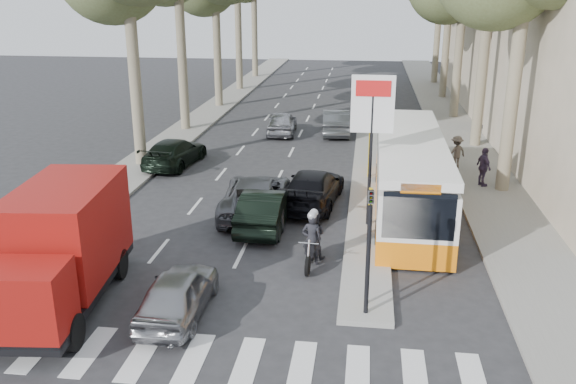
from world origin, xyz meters
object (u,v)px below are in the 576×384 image
at_px(silver_hatchback, 178,293).
at_px(dark_hatchback, 265,208).
at_px(red_truck, 60,247).
at_px(city_bus, 409,173).
at_px(motorcycle, 313,238).

relative_size(silver_hatchback, dark_hatchback, 0.87).
height_order(dark_hatchback, red_truck, red_truck).
relative_size(red_truck, city_bus, 0.56).
relative_size(silver_hatchback, red_truck, 0.61).
bearing_deg(dark_hatchback, city_bus, -154.74).
distance_m(silver_hatchback, red_truck, 3.47).
height_order(silver_hatchback, red_truck, red_truck).
bearing_deg(motorcycle, red_truck, -147.94).
relative_size(dark_hatchback, red_truck, 0.69).
bearing_deg(dark_hatchback, motorcycle, 125.82).
bearing_deg(dark_hatchback, red_truck, 55.35).
distance_m(dark_hatchback, city_bus, 5.89).
relative_size(silver_hatchback, city_bus, 0.34).
height_order(silver_hatchback, motorcycle, motorcycle).
xyz_separation_m(red_truck, motorcycle, (6.57, 3.59, -0.90)).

